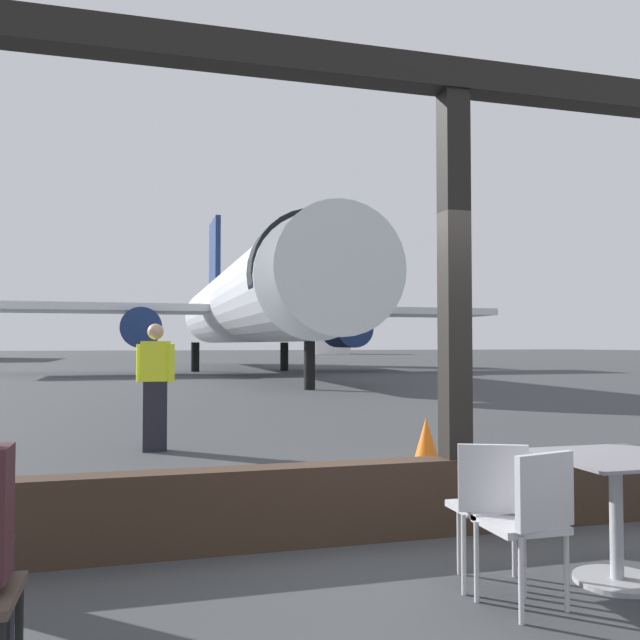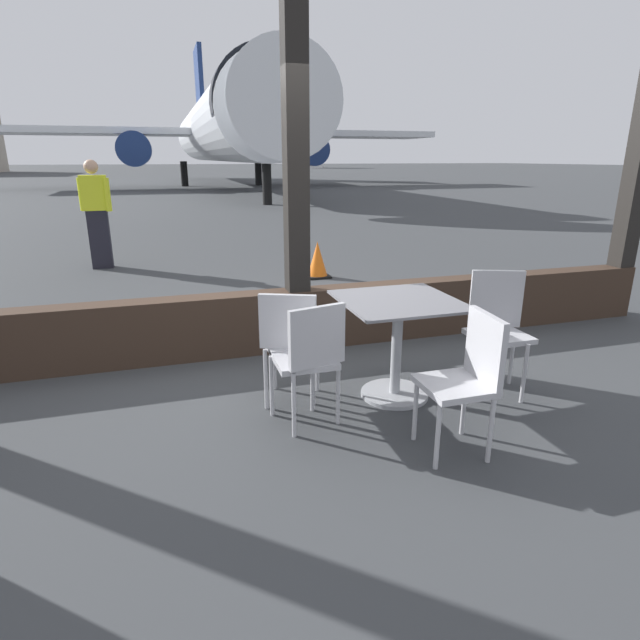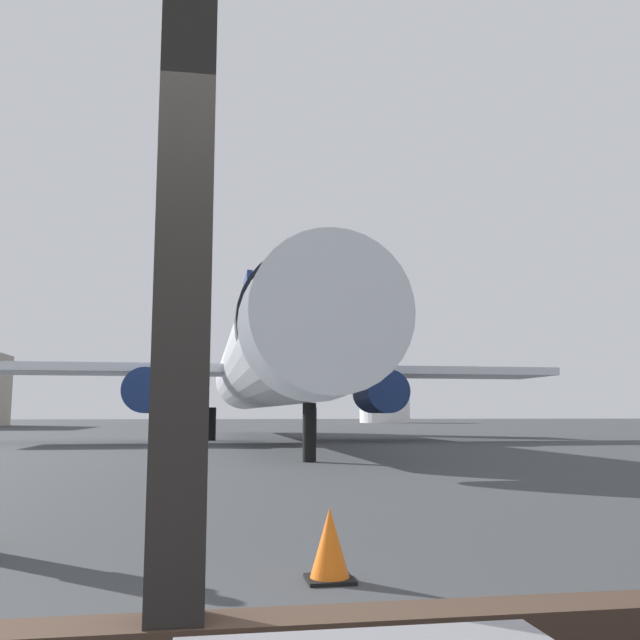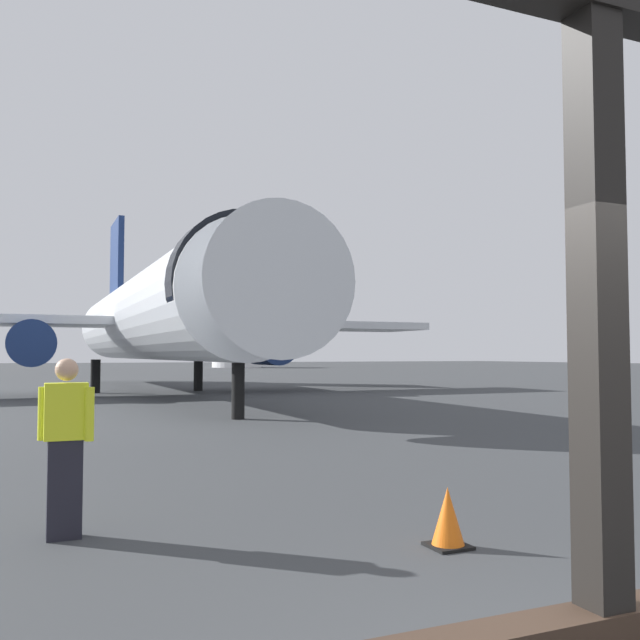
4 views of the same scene
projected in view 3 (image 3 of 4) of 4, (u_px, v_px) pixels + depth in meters
ground_plane at (201, 435)px, 41.36m from camera, size 220.00×220.00×0.00m
window_frame at (181, 389)px, 2.45m from camera, size 7.88×0.24×3.70m
airplane at (266, 363)px, 31.32m from camera, size 27.36×33.69×10.50m
traffic_cone at (330, 546)px, 5.31m from camera, size 0.36×0.36×0.55m
fuel_storage_tank at (385, 404)px, 92.79m from camera, size 6.74×6.74×5.02m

